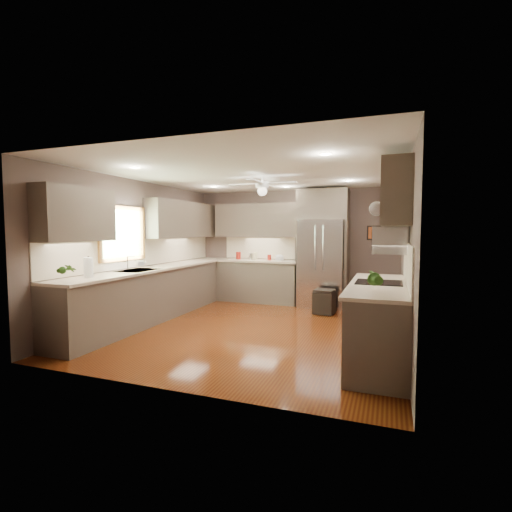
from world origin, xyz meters
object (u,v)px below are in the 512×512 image
Objects in this scene: refrigerator at (322,250)px; microwave at (390,240)px; canister_b at (251,256)px; paper_towel at (88,268)px; bowl at (279,259)px; potted_plant_right at (375,279)px; canister_a at (238,256)px; soap_bottle at (140,263)px; canister_d at (269,257)px; canister_c at (255,256)px; stool at (324,302)px; potted_plant_left at (65,269)px.

refrigerator is 4.45× the size of microwave.
canister_b is 0.48× the size of paper_towel.
potted_plant_right is at bearing -60.47° from bowl.
canister_a is 2.58m from soap_bottle.
canister_d is at bearing 68.51° from paper_towel.
canister_c is at bearing -179.25° from canister_d.
paper_towel is (-3.99, -0.98, -0.40)m from microwave.
microwave is 1.77× the size of paper_towel.
canister_d is 0.71× the size of soap_bottle.
canister_b is 1.17× the size of canister_d.
canister_b is at bearing 3.44° from canister_a.
soap_bottle is 4.21m from potted_plant_right.
paper_towel reaches higher than canister_c.
bowl is 0.66× the size of paper_towel.
stool is (1.69, -0.77, -0.79)m from canister_c.
microwave reaches higher than potted_plant_right.
paper_towel is at bearing -111.49° from canister_d.
soap_bottle is 1.73m from potted_plant_left.
microwave is at bearing -50.51° from bowl.
soap_bottle is 3.48m from stool.
bowl is (1.82, 2.44, -0.06)m from soap_bottle.
stool is (-1.03, 3.02, -0.87)m from potted_plant_right.
paper_towel is at bearing -114.24° from bowl.
canister_d is at bearing 56.57° from soap_bottle.
canister_c is 0.07× the size of refrigerator.
soap_bottle is at bearing -139.59° from refrigerator.
potted_plant_left is (-1.46, -4.15, 0.10)m from canister_d.
canister_b is 4.76m from potted_plant_right.
canister_a is 0.57× the size of potted_plant_left.
canister_b is 1.65m from refrigerator.
soap_bottle is 3.66m from refrigerator.
canister_a is at bearing 139.67° from microwave.
potted_plant_left is at bearing -112.02° from bowl.
refrigerator reaches higher than paper_towel.
stool is (1.36, -0.78, -0.76)m from canister_d.
canister_a is 1.40× the size of canister_d.
canister_a is 0.75m from canister_d.
canister_c is 4.66m from potted_plant_right.
potted_plant_left is 3.87m from potted_plant_right.
canister_a is 0.57× the size of paper_towel.
canister_c is 4.30m from potted_plant_left.
potted_plant_left is 4.88m from refrigerator.
bowl is (1.69, 4.17, -0.13)m from potted_plant_left.
potted_plant_left reaches higher than stool.
canister_c is 1.28× the size of canister_d.
refrigerator is at bearing -1.84° from canister_a.
refrigerator is (0.97, -0.07, 0.22)m from bowl.
soap_bottle is at bearing -109.22° from canister_a.
canister_a is 4.30m from microwave.
canister_c is 0.30× the size of microwave.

